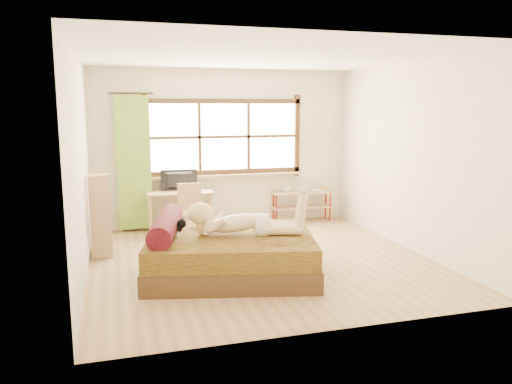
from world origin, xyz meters
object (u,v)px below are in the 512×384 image
object	(u,v)px
woman	(244,210)
bed	(227,252)
bookshelf	(100,214)
desk	(180,197)
pipe_shelf	(302,199)
kitten	(171,227)
chair	(190,207)

from	to	relation	value
woman	bed	bearing A→B (deg)	175.78
bed	bookshelf	world-z (taller)	bookshelf
desk	bed	bearing A→B (deg)	-78.98
desk	pipe_shelf	xyz separation A→B (m)	(2.23, 0.12, -0.18)
bed	woman	xyz separation A→B (m)	(0.20, -0.06, 0.54)
kitten	desk	xyz separation A→B (m)	(0.40, 2.27, -0.04)
woman	bookshelf	world-z (taller)	bookshelf
desk	bookshelf	size ratio (longest dim) A/B	0.97
woman	chair	size ratio (longest dim) A/B	1.68
kitten	desk	bearing A→B (deg)	92.84
bed	desk	xyz separation A→B (m)	(-0.27, 2.36, 0.31)
bed	bookshelf	xyz separation A→B (m)	(-1.52, 1.31, 0.31)
bed	kitten	bearing A→B (deg)	-174.67
bookshelf	kitten	bearing A→B (deg)	-57.00
kitten	pipe_shelf	world-z (taller)	kitten
bed	kitten	distance (m)	0.76
woman	desk	distance (m)	2.47
pipe_shelf	bookshelf	bearing A→B (deg)	-157.95
bed	woman	distance (m)	0.58
bed	kitten	world-z (taller)	bed
kitten	desk	world-z (taller)	kitten
kitten	bookshelf	distance (m)	1.49
chair	pipe_shelf	world-z (taller)	chair
bed	chair	bearing A→B (deg)	107.59
woman	bookshelf	bearing A→B (deg)	154.31
bookshelf	pipe_shelf	bearing A→B (deg)	16.66
kitten	desk	size ratio (longest dim) A/B	0.27
woman	pipe_shelf	world-z (taller)	woman
woman	chair	world-z (taller)	woman
chair	pipe_shelf	size ratio (longest dim) A/B	0.76
bed	desk	size ratio (longest dim) A/B	2.10
pipe_shelf	kitten	bearing A→B (deg)	-134.28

